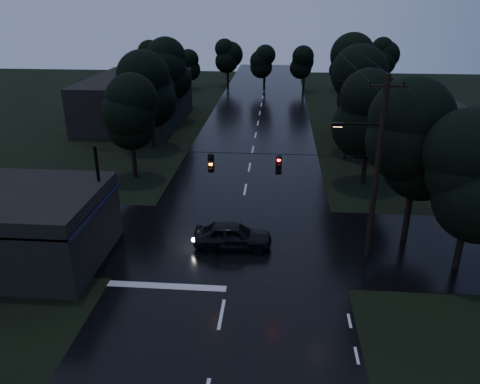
# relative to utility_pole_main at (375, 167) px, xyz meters

# --- Properties ---
(main_road) EXTENTS (12.00, 120.00, 0.02)m
(main_road) POSITION_rel_utility_pole_main_xyz_m (-7.41, 19.00, -5.26)
(main_road) COLOR black
(main_road) RESTS_ON ground
(cross_street) EXTENTS (60.00, 9.00, 0.02)m
(cross_street) POSITION_rel_utility_pole_main_xyz_m (-7.41, 1.00, -5.26)
(cross_street) COLOR black
(cross_street) RESTS_ON ground
(building_far_right) EXTENTS (10.00, 14.00, 4.40)m
(building_far_right) POSITION_rel_utility_pole_main_xyz_m (6.59, 23.00, -3.06)
(building_far_right) COLOR black
(building_far_right) RESTS_ON ground
(building_far_left) EXTENTS (10.00, 16.00, 5.00)m
(building_far_left) POSITION_rel_utility_pole_main_xyz_m (-21.41, 29.00, -2.76)
(building_far_left) COLOR black
(building_far_left) RESTS_ON ground
(utility_pole_main) EXTENTS (3.50, 0.30, 10.00)m
(utility_pole_main) POSITION_rel_utility_pole_main_xyz_m (0.00, 0.00, 0.00)
(utility_pole_main) COLOR black
(utility_pole_main) RESTS_ON ground
(utility_pole_far) EXTENTS (2.00, 0.30, 7.50)m
(utility_pole_far) POSITION_rel_utility_pole_main_xyz_m (0.89, 17.00, -1.38)
(utility_pole_far) COLOR black
(utility_pole_far) RESTS_ON ground
(anchor_pole_left) EXTENTS (0.18, 0.18, 6.00)m
(anchor_pole_left) POSITION_rel_utility_pole_main_xyz_m (-14.91, 0.00, -2.26)
(anchor_pole_left) COLOR black
(anchor_pole_left) RESTS_ON ground
(span_signals) EXTENTS (15.00, 0.37, 1.12)m
(span_signals) POSITION_rel_utility_pole_main_xyz_m (-6.85, -0.01, -0.01)
(span_signals) COLOR black
(span_signals) RESTS_ON ground
(tree_corner_near) EXTENTS (4.48, 4.48, 9.44)m
(tree_corner_near) POSITION_rel_utility_pole_main_xyz_m (2.59, 2.00, 0.74)
(tree_corner_near) COLOR black
(tree_corner_near) RESTS_ON ground
(tree_corner_far) EXTENTS (3.92, 3.92, 8.26)m
(tree_corner_far) POSITION_rel_utility_pole_main_xyz_m (4.59, -1.00, -0.02)
(tree_corner_far) COLOR black
(tree_corner_far) RESTS_ON ground
(tree_left_a) EXTENTS (3.92, 3.92, 8.26)m
(tree_left_a) POSITION_rel_utility_pole_main_xyz_m (-16.41, 11.00, -0.02)
(tree_left_a) COLOR black
(tree_left_a) RESTS_ON ground
(tree_left_b) EXTENTS (4.20, 4.20, 8.85)m
(tree_left_b) POSITION_rel_utility_pole_main_xyz_m (-17.01, 19.00, 0.36)
(tree_left_b) COLOR black
(tree_left_b) RESTS_ON ground
(tree_left_c) EXTENTS (4.48, 4.48, 9.44)m
(tree_left_c) POSITION_rel_utility_pole_main_xyz_m (-17.61, 29.00, 0.74)
(tree_left_c) COLOR black
(tree_left_c) RESTS_ON ground
(tree_right_a) EXTENTS (4.20, 4.20, 8.85)m
(tree_right_a) POSITION_rel_utility_pole_main_xyz_m (1.59, 11.00, 0.36)
(tree_right_a) COLOR black
(tree_right_a) RESTS_ON ground
(tree_right_b) EXTENTS (4.48, 4.48, 9.44)m
(tree_right_b) POSITION_rel_utility_pole_main_xyz_m (2.19, 19.00, 0.74)
(tree_right_b) COLOR black
(tree_right_b) RESTS_ON ground
(tree_right_c) EXTENTS (4.76, 4.76, 10.03)m
(tree_right_c) POSITION_rel_utility_pole_main_xyz_m (2.79, 29.00, 1.11)
(tree_right_c) COLOR black
(tree_right_c) RESTS_ON ground
(car) EXTENTS (4.51, 1.93, 1.52)m
(car) POSITION_rel_utility_pole_main_xyz_m (-7.49, 0.29, -4.50)
(car) COLOR black
(car) RESTS_ON ground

